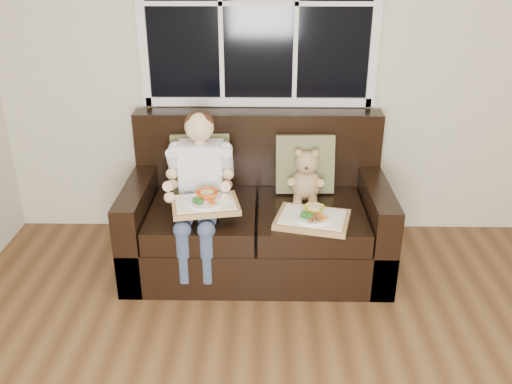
{
  "coord_description": "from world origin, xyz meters",
  "views": [
    {
      "loc": [
        -0.37,
        -1.25,
        1.98
      ],
      "look_at": [
        -0.42,
        1.85,
        0.58
      ],
      "focal_mm": 38.0,
      "sensor_mm": 36.0,
      "label": 1
    }
  ],
  "objects_px": {
    "loveseat": "(257,218)",
    "child": "(200,177)",
    "teddy_bear": "(306,179)",
    "tray_left": "(205,203)",
    "tray_right": "(313,218)"
  },
  "relations": [
    {
      "from": "tray_left",
      "to": "tray_right",
      "type": "relative_size",
      "value": 0.9
    },
    {
      "from": "tray_left",
      "to": "tray_right",
      "type": "xyz_separation_m",
      "value": [
        0.65,
        -0.0,
        -0.1
      ]
    },
    {
      "from": "tray_right",
      "to": "tray_left",
      "type": "bearing_deg",
      "value": -166.44
    },
    {
      "from": "teddy_bear",
      "to": "tray_right",
      "type": "height_order",
      "value": "teddy_bear"
    },
    {
      "from": "tray_right",
      "to": "loveseat",
      "type": "bearing_deg",
      "value": 150.05
    },
    {
      "from": "child",
      "to": "teddy_bear",
      "type": "height_order",
      "value": "child"
    },
    {
      "from": "teddy_bear",
      "to": "loveseat",
      "type": "bearing_deg",
      "value": -171.53
    },
    {
      "from": "loveseat",
      "to": "teddy_bear",
      "type": "bearing_deg",
      "value": 3.68
    },
    {
      "from": "loveseat",
      "to": "teddy_bear",
      "type": "relative_size",
      "value": 4.7
    },
    {
      "from": "teddy_bear",
      "to": "child",
      "type": "bearing_deg",
      "value": -163.39
    },
    {
      "from": "loveseat",
      "to": "tray_left",
      "type": "distance_m",
      "value": 0.52
    },
    {
      "from": "loveseat",
      "to": "child",
      "type": "distance_m",
      "value": 0.52
    },
    {
      "from": "child",
      "to": "teddy_bear",
      "type": "bearing_deg",
      "value": 11.81
    },
    {
      "from": "loveseat",
      "to": "teddy_bear",
      "type": "distance_m",
      "value": 0.43
    },
    {
      "from": "teddy_bear",
      "to": "tray_left",
      "type": "height_order",
      "value": "teddy_bear"
    }
  ]
}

